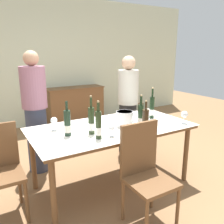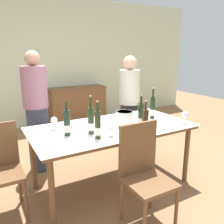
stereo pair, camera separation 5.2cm
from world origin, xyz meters
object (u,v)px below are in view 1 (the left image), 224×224
wine_bottle_1 (141,113)px  person_guest_left (128,105)px  sideboard_cabinet (75,105)px  wine_glass_1 (132,114)px  dining_table (112,132)px  ice_bucket (125,118)px  wine_glass_0 (184,115)px  person_host (36,113)px  wine_bottle_0 (67,124)px  wine_bottle_5 (91,121)px  wine_glass_3 (54,121)px  wine_bottle_2 (145,121)px  chair_near_front (145,168)px  wine_glass_2 (112,129)px  wine_bottle_6 (99,125)px  wine_bottle_4 (141,116)px  wine_bottle_3 (152,108)px

wine_bottle_1 → person_guest_left: size_ratio=0.22×
sideboard_cabinet → wine_glass_1: size_ratio=10.00×
dining_table → wine_bottle_1: size_ratio=5.43×
dining_table → ice_bucket: (0.14, -0.07, 0.17)m
wine_bottle_1 → wine_glass_0: size_ratio=2.24×
person_host → wine_bottle_0: bearing=-81.6°
ice_bucket → wine_bottle_5: 0.46m
sideboard_cabinet → wine_glass_3: 2.85m
wine_glass_1 → dining_table: bearing=-169.2°
wine_bottle_5 → sideboard_cabinet: bearing=71.5°
wine_bottle_0 → wine_glass_1: bearing=5.6°
dining_table → wine_bottle_0: wine_bottle_0 is taller
dining_table → wine_bottle_2: 0.45m
sideboard_cabinet → chair_near_front: 3.52m
wine_bottle_5 → wine_glass_2: wine_bottle_5 is taller
sideboard_cabinet → chair_near_front: chair_near_front is taller
wine_glass_0 → wine_bottle_1: bearing=144.6°
wine_bottle_0 → wine_glass_3: wine_bottle_0 is taller
wine_bottle_6 → dining_table: bearing=40.1°
wine_glass_0 → wine_glass_3: bearing=158.8°
sideboard_cabinet → wine_bottle_4: 2.98m
wine_bottle_5 → wine_glass_0: size_ratio=2.68×
wine_bottle_0 → wine_glass_3: size_ratio=2.45×
wine_bottle_1 → person_guest_left: bearing=66.0°
wine_bottle_6 → wine_glass_0: wine_bottle_6 is taller
wine_bottle_6 → chair_near_front: 0.62m
sideboard_cabinet → wine_bottle_3: bearing=-89.6°
sideboard_cabinet → wine_glass_0: 3.12m
chair_near_front → wine_bottle_5: bearing=113.0°
dining_table → wine_glass_1: 0.37m
wine_bottle_3 → wine_glass_3: wine_bottle_3 is taller
wine_bottle_3 → wine_bottle_4: size_ratio=1.07×
wine_bottle_3 → person_host: (-1.34, 0.81, -0.08)m
wine_bottle_5 → person_guest_left: bearing=38.9°
wine_glass_0 → person_host: size_ratio=0.10×
dining_table → wine_bottle_5: (-0.32, -0.10, 0.21)m
wine_bottle_5 → wine_bottle_6: size_ratio=1.06×
sideboard_cabinet → wine_bottle_6: size_ratio=3.29×
wine_glass_1 → wine_bottle_0: bearing=-174.4°
wine_bottle_3 → dining_table: bearing=-176.0°
ice_bucket → person_guest_left: person_guest_left is taller
wine_bottle_6 → person_host: size_ratio=0.24×
wine_bottle_1 → wine_bottle_6: bearing=-161.7°
wine_bottle_1 → wine_bottle_3: 0.26m
wine_bottle_4 → wine_glass_3: bearing=155.8°
wine_bottle_4 → wine_glass_0: bearing=-15.9°
wine_bottle_3 → wine_glass_1: bearing=176.5°
ice_bucket → person_host: size_ratio=0.12×
person_guest_left → person_host: bearing=176.4°
dining_table → wine_glass_0: size_ratio=12.16×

